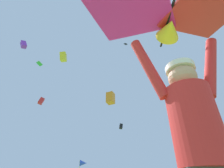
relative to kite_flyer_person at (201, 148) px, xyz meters
name	(u,v)px	position (x,y,z in m)	size (l,w,h in m)	color
kite_flyer_person	(201,148)	(0.00, 0.00, 0.00)	(0.80, 0.42, 1.92)	#424751
held_stunt_kite	(169,14)	(-0.02, -0.07, 1.30)	(1.78, 1.16, 0.41)	black
distant_kite_green_high_left	(40,64)	(-4.07, 11.06, 8.65)	(0.46, 0.49, 0.26)	green
distant_kite_purple_overhead_distant	(24,45)	(-10.51, 22.68, 20.68)	(1.39, 1.06, 1.53)	purple
distant_kite_black_far_center	(126,44)	(5.21, 15.58, 17.61)	(0.63, 0.59, 0.32)	black
distant_kite_orange_mid_left	(110,98)	(2.74, 14.41, 7.96)	(1.03, 1.06, 1.20)	orange
distant_kite_yellow_low_left	(63,57)	(-3.01, 16.55, 14.27)	(1.05, 1.13, 1.36)	yellow
distant_kite_red_low_right	(41,101)	(-7.61, 32.93, 15.35)	(1.26, 1.09, 1.55)	red
distant_kite_black_high_right	(121,126)	(8.49, 30.04, 10.36)	(0.76, 0.80, 1.10)	black
marker_flag	(82,166)	(-0.22, 6.61, 0.59)	(0.30, 0.24, 1.76)	silver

